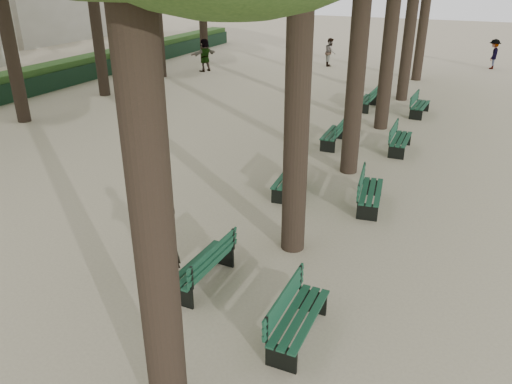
% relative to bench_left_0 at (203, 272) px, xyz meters
% --- Properties ---
extents(ground, '(120.00, 120.00, 0.00)m').
position_rel_bench_left_0_xyz_m(ground, '(-0.37, -0.94, -0.27)').
color(ground, tan).
rests_on(ground, ground).
extents(bench_left_0, '(0.64, 1.82, 0.92)m').
position_rel_bench_left_0_xyz_m(bench_left_0, '(0.00, 0.00, 0.00)').
color(bench_left_0, black).
rests_on(bench_left_0, ground).
extents(bench_left_1, '(0.72, 1.84, 0.92)m').
position_rel_bench_left_0_xyz_m(bench_left_1, '(-0.00, 4.83, 0.00)').
color(bench_left_1, black).
rests_on(bench_left_1, ground).
extents(bench_left_2, '(0.63, 1.82, 0.92)m').
position_rel_bench_left_0_xyz_m(bench_left_2, '(0.00, 9.28, 0.00)').
color(bench_left_2, black).
rests_on(bench_left_2, ground).
extents(bench_left_3, '(0.59, 1.81, 0.92)m').
position_rel_bench_left_0_xyz_m(bench_left_3, '(0.00, 14.66, 0.00)').
color(bench_left_3, black).
rests_on(bench_left_3, ground).
extents(bench_right_0, '(0.57, 1.80, 0.92)m').
position_rel_bench_left_0_xyz_m(bench_right_0, '(2.27, -0.75, 0.00)').
color(bench_right_0, black).
rests_on(bench_right_0, ground).
extents(bench_right_1, '(0.80, 1.86, 0.92)m').
position_rel_bench_left_0_xyz_m(bench_right_1, '(2.27, 4.83, 0.00)').
color(bench_right_1, black).
rests_on(bench_right_1, ground).
extents(bench_right_2, '(0.59, 1.81, 0.92)m').
position_rel_bench_left_0_xyz_m(bench_right_2, '(2.27, 9.56, 0.00)').
color(bench_right_2, black).
rests_on(bench_right_2, ground).
extents(bench_right_3, '(0.67, 1.83, 0.92)m').
position_rel_bench_left_0_xyz_m(bench_right_3, '(2.27, 14.56, 0.00)').
color(bench_right_3, black).
rests_on(bench_right_3, ground).
extents(man_with_map, '(0.62, 0.70, 1.73)m').
position_rel_bench_left_0_xyz_m(man_with_map, '(-0.61, -0.26, 0.59)').
color(man_with_map, black).
rests_on(man_with_map, ground).
extents(pedestrian_b, '(0.45, 1.17, 1.78)m').
position_rel_bench_left_0_xyz_m(pedestrian_b, '(4.91, 27.34, 0.62)').
color(pedestrian_b, '#262628').
rests_on(pedestrian_b, ground).
extents(pedestrian_e, '(1.03, 1.77, 1.90)m').
position_rel_bench_left_0_xyz_m(pedestrian_e, '(-10.88, 19.49, 0.68)').
color(pedestrian_e, '#262628').
rests_on(pedestrian_e, ground).
extents(pedestrian_a, '(0.60, 0.90, 1.72)m').
position_rel_bench_left_0_xyz_m(pedestrian_a, '(-4.51, 24.24, 0.59)').
color(pedestrian_a, '#262628').
rests_on(pedestrian_a, ground).
extents(fence, '(0.08, 42.00, 0.90)m').
position_rel_bench_left_0_xyz_m(fence, '(-15.37, 10.06, 0.18)').
color(fence, black).
rests_on(fence, ground).
extents(hedge, '(1.20, 42.00, 1.20)m').
position_rel_bench_left_0_xyz_m(hedge, '(-16.07, 10.06, 0.33)').
color(hedge, '#234818').
rests_on(hedge, ground).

